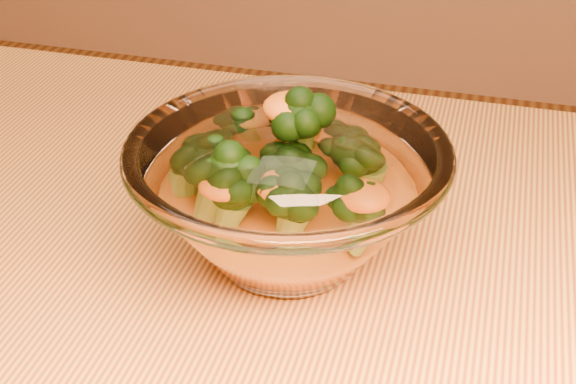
{
  "coord_description": "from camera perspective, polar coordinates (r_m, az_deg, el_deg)",
  "views": [
    {
      "loc": [
        0.06,
        -0.38,
        1.13
      ],
      "look_at": [
        -0.06,
        0.09,
        0.81
      ],
      "focal_mm": 50.0,
      "sensor_mm": 36.0,
      "label": 1
    }
  ],
  "objects": [
    {
      "name": "cheese_sauce",
      "position": [
        0.6,
        -0.0,
        -2.17
      ],
      "size": [
        0.14,
        0.14,
        0.04
      ],
      "primitive_type": "ellipsoid",
      "color": "orange",
      "rests_on": "glass_bowl"
    },
    {
      "name": "glass_bowl",
      "position": [
        0.58,
        -0.0,
        -0.42
      ],
      "size": [
        0.23,
        0.23,
        0.1
      ],
      "color": "white",
      "rests_on": "table"
    },
    {
      "name": "broccoli_heap",
      "position": [
        0.58,
        -0.64,
        1.65
      ],
      "size": [
        0.16,
        0.14,
        0.09
      ],
      "color": "black",
      "rests_on": "cheese_sauce"
    }
  ]
}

